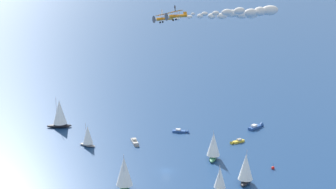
{
  "coord_description": "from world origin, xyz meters",
  "views": [
    {
      "loc": [
        -159.41,
        26.54,
        69.45
      ],
      "look_at": [
        0.18,
        -0.57,
        25.68
      ],
      "focal_mm": 57.4,
      "sensor_mm": 36.0,
      "label": 1
    }
  ],
  "objects": [
    {
      "name": "sailboat_ahead",
      "position": [
        50.75,
        35.01,
        5.88
      ],
      "size": [
        5.98,
        10.2,
        12.89
      ],
      "color": "black",
      "rests_on": "ground_plane"
    },
    {
      "name": "biplane_lead",
      "position": [
        -6.44,
        -1.72,
        51.01
      ],
      "size": [
        7.45,
        7.12,
        3.68
      ],
      "color": "orange"
    },
    {
      "name": "wingwalker_lead",
      "position": [
        -6.02,
        -1.57,
        53.15
      ],
      "size": [
        0.89,
        0.36,
        1.79
      ],
      "color": "black"
    },
    {
      "name": "ground_plane",
      "position": [
        0.0,
        0.0,
        0.0
      ],
      "size": [
        2000.0,
        2000.0,
        0.0
      ],
      "primitive_type": "plane",
      "color": "navy"
    },
    {
      "name": "biplane_wingman",
      "position": [
        7.04,
        -0.01,
        48.61
      ],
      "size": [
        7.45,
        7.12,
        3.68
      ],
      "color": "orange"
    },
    {
      "name": "wingwalker_wingman",
      "position": [
        7.45,
        0.13,
        50.72
      ],
      "size": [
        1.45,
        0.53,
        1.53
      ],
      "color": "white"
    },
    {
      "name": "motorboat_outer_ring_b",
      "position": [
        36.44,
        -12.01,
        0.49
      ],
      "size": [
        3.68,
        6.48,
        1.83
      ],
      "color": "#23478C",
      "rests_on": "ground_plane"
    },
    {
      "name": "motorboat_near_centre",
      "position": [
        21.48,
        -30.14,
        0.47
      ],
      "size": [
        3.8,
        6.06,
        1.73
      ],
      "color": "gold",
      "rests_on": "ground_plane"
    },
    {
      "name": "smoke_trail_wingman",
      "position": [
        15.31,
        -26.57,
        48.42
      ],
      "size": [
        12.16,
        31.29,
        4.06
      ],
      "color": "silver"
    },
    {
      "name": "sailboat_far_port",
      "position": [
        -11.59,
        14.63,
        5.31
      ],
      "size": [
        9.26,
        5.54,
        11.63
      ],
      "color": "#33704C",
      "rests_on": "ground_plane"
    },
    {
      "name": "marker_buoy",
      "position": [
        -4.25,
        -34.71,
        0.39
      ],
      "size": [
        1.1,
        1.1,
        2.1
      ],
      "color": "red",
      "rests_on": "ground_plane"
    },
    {
      "name": "sailboat_mid_cluster",
      "position": [
        7.48,
        -17.54,
        4.82
      ],
      "size": [
        8.46,
        5.81,
        10.56
      ],
      "color": "#33704C",
      "rests_on": "ground_plane"
    },
    {
      "name": "sailboat_outer_ring_c",
      "position": [
        -13.29,
        -22.37,
        4.9
      ],
      "size": [
        8.43,
        6.3,
        10.73
      ],
      "color": "black",
      "rests_on": "ground_plane"
    },
    {
      "name": "motorboat_outer_ring_a",
      "position": [
        36.65,
        -42.87,
        0.63
      ],
      "size": [
        6.35,
        7.71,
        2.32
      ],
      "color": "#23478C",
      "rests_on": "ground_plane"
    },
    {
      "name": "sailboat_offshore",
      "position": [
        27.17,
        24.48,
        4.0
      ],
      "size": [
        5.63,
        6.56,
        8.76
      ],
      "color": "#9E9993",
      "rests_on": "ground_plane"
    },
    {
      "name": "sailboat_inshore",
      "position": [
        -17.13,
        -13.24,
        3.8
      ],
      "size": [
        6.62,
        4.71,
        8.32
      ],
      "color": "gold",
      "rests_on": "ground_plane"
    },
    {
      "name": "smoke_trail_lead",
      "position": [
        2.05,
        -28.25,
        50.85
      ],
      "size": [
        13.0,
        31.32,
        3.81
      ],
      "color": "silver"
    },
    {
      "name": "motorboat_far_stbd",
      "position": [
        26.82,
        7.29,
        0.55
      ],
      "size": [
        7.22,
        2.55,
        2.05
      ],
      "color": "#9E9993",
      "rests_on": "ground_plane"
    }
  ]
}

